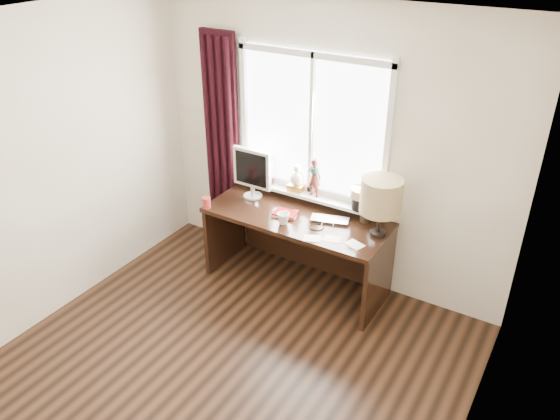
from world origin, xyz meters
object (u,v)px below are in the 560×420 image
Objects in this scene: mug at (283,218)px; table_lamp at (381,197)px; red_cup at (206,203)px; monitor at (252,170)px; desk at (302,234)px; laptop at (330,220)px.

table_lamp is (0.79, 0.26, 0.31)m from mug.
monitor is at bearing 59.56° from red_cup.
desk is 3.47× the size of monitor.
desk is (-0.30, 0.03, -0.26)m from laptop.
table_lamp reaches higher than laptop.
laptop is 3.23× the size of red_cup.
table_lamp is at bearing 13.55° from red_cup.
mug is 0.41m from desk.
red_cup is at bearing -153.62° from desk.
table_lamp reaches higher than monitor.
mug is 0.21× the size of table_lamp.
laptop is 0.90m from monitor.
monitor is (-0.56, 0.01, 0.52)m from desk.
table_lamp is at bearing -1.70° from desk.
desk is at bearing 178.30° from table_lamp.
mug is at bearing -96.76° from desk.
table_lamp is at bearing -15.95° from laptop.
desk is (0.80, 0.40, -0.30)m from red_cup.
laptop is 0.42m from mug.
mug is 0.07× the size of desk.
red_cup is 0.06× the size of desk.
monitor reaches higher than desk.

